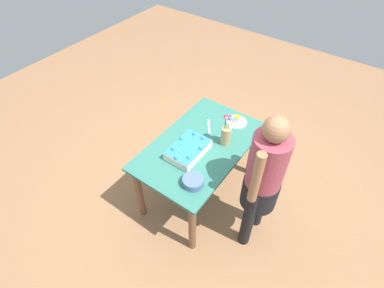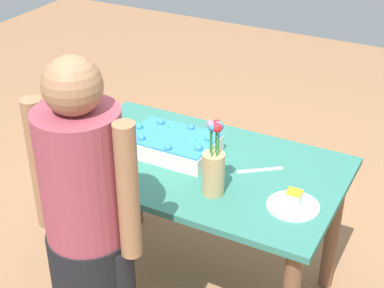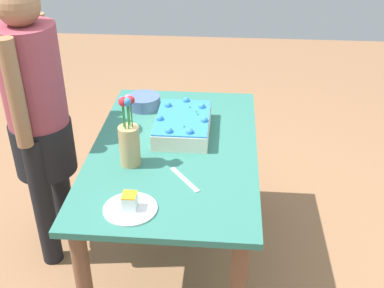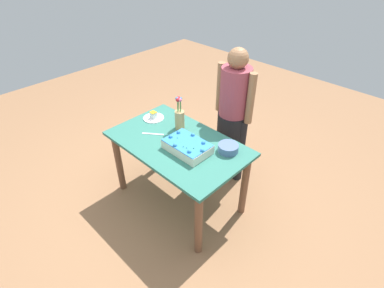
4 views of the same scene
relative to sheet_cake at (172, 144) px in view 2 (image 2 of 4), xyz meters
name	(u,v)px [view 2 (image 2 of 4)]	position (x,y,z in m)	size (l,w,h in m)	color
ground_plane	(198,286)	(-0.15, 0.03, -0.79)	(8.00, 8.00, 0.00)	#9A6B49
dining_table	(199,187)	(-0.15, 0.03, -0.18)	(1.30, 0.79, 0.75)	#317465
sheet_cake	(172,144)	(0.00, 0.00, 0.00)	(0.40, 0.27, 0.11)	#F0E9CE
serving_plate_with_slice	(293,203)	(-0.64, 0.15, -0.03)	(0.22, 0.22, 0.07)	white
cake_knife	(260,170)	(-0.42, -0.05, -0.04)	(0.21, 0.02, 0.00)	silver
flower_vase	(214,168)	(-0.31, 0.21, 0.08)	(0.09, 0.09, 0.34)	tan
fruit_bowl	(95,157)	(0.27, 0.25, -0.01)	(0.18, 0.18, 0.07)	#506A96
person_standing	(87,221)	(-0.05, 0.72, 0.06)	(0.45, 0.31, 1.49)	black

